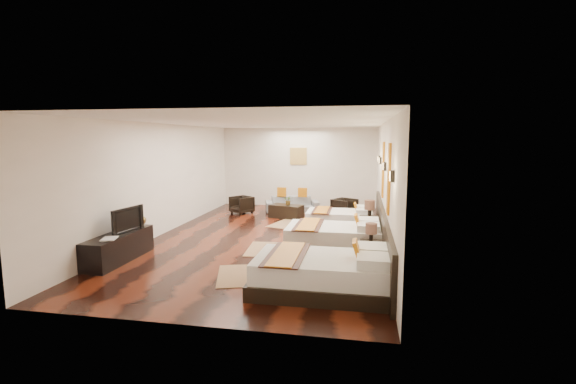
% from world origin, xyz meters
% --- Properties ---
extents(floor, '(5.50, 9.50, 0.01)m').
position_xyz_m(floor, '(0.00, 0.00, 0.00)').
color(floor, black).
rests_on(floor, ground).
extents(ceiling, '(5.50, 9.50, 0.01)m').
position_xyz_m(ceiling, '(0.00, 0.00, 2.80)').
color(ceiling, white).
rests_on(ceiling, floor).
extents(back_wall, '(5.50, 0.01, 2.80)m').
position_xyz_m(back_wall, '(0.00, 4.75, 1.40)').
color(back_wall, silver).
rests_on(back_wall, floor).
extents(left_wall, '(0.01, 9.50, 2.80)m').
position_xyz_m(left_wall, '(-2.75, 0.00, 1.40)').
color(left_wall, silver).
rests_on(left_wall, floor).
extents(right_wall, '(0.01, 9.50, 2.80)m').
position_xyz_m(right_wall, '(2.75, 0.00, 1.40)').
color(right_wall, silver).
rests_on(right_wall, floor).
extents(headboard_panel, '(0.08, 6.60, 0.90)m').
position_xyz_m(headboard_panel, '(2.71, -0.80, 0.45)').
color(headboard_panel, black).
rests_on(headboard_panel, floor).
extents(bed_near, '(2.25, 1.42, 0.86)m').
position_xyz_m(bed_near, '(1.70, -3.23, 0.29)').
color(bed_near, black).
rests_on(bed_near, floor).
extents(bed_mid, '(2.13, 1.34, 0.81)m').
position_xyz_m(bed_mid, '(1.70, -0.78, 0.28)').
color(bed_mid, black).
rests_on(bed_mid, floor).
extents(bed_far, '(1.86, 1.17, 0.71)m').
position_xyz_m(bed_far, '(1.69, 1.46, 0.24)').
color(bed_far, black).
rests_on(bed_far, floor).
extents(nightstand_a, '(0.42, 0.42, 0.82)m').
position_xyz_m(nightstand_a, '(2.44, -1.73, 0.29)').
color(nightstand_a, black).
rests_on(nightstand_a, floor).
extents(nightstand_b, '(0.47, 0.47, 0.94)m').
position_xyz_m(nightstand_b, '(2.44, 0.46, 0.33)').
color(nightstand_b, black).
rests_on(nightstand_b, floor).
extents(jute_mat_near, '(1.06, 1.36, 0.01)m').
position_xyz_m(jute_mat_near, '(0.13, -2.79, 0.01)').
color(jute_mat_near, '#916D4A').
rests_on(jute_mat_near, floor).
extents(jute_mat_mid, '(0.85, 1.26, 0.01)m').
position_xyz_m(jute_mat_mid, '(0.17, -1.04, 0.01)').
color(jute_mat_mid, '#916D4A').
rests_on(jute_mat_mid, floor).
extents(jute_mat_far, '(1.05, 1.36, 0.01)m').
position_xyz_m(jute_mat_far, '(0.17, 1.63, 0.01)').
color(jute_mat_far, '#916D4A').
rests_on(jute_mat_far, floor).
extents(tv_console, '(0.50, 1.80, 0.55)m').
position_xyz_m(tv_console, '(-2.50, -2.35, 0.28)').
color(tv_console, black).
rests_on(tv_console, floor).
extents(tv, '(0.24, 0.89, 0.51)m').
position_xyz_m(tv, '(-2.45, -2.19, 0.80)').
color(tv, black).
rests_on(tv, tv_console).
extents(book, '(0.35, 0.41, 0.03)m').
position_xyz_m(book, '(-2.50, -2.86, 0.57)').
color(book, black).
rests_on(book, tv_console).
extents(figurine, '(0.31, 0.31, 0.32)m').
position_xyz_m(figurine, '(-2.50, -1.59, 0.71)').
color(figurine, brown).
rests_on(figurine, tv_console).
extents(sofa, '(1.86, 1.15, 0.51)m').
position_xyz_m(sofa, '(-0.03, 3.60, 0.25)').
color(sofa, slate).
rests_on(sofa, floor).
extents(armchair_left, '(0.86, 0.87, 0.57)m').
position_xyz_m(armchair_left, '(-1.59, 2.98, 0.28)').
color(armchair_left, black).
rests_on(armchair_left, floor).
extents(armchair_right, '(0.89, 0.88, 0.59)m').
position_xyz_m(armchair_right, '(1.74, 2.94, 0.30)').
color(armchair_right, black).
rests_on(armchair_right, floor).
extents(coffee_table, '(1.10, 0.76, 0.40)m').
position_xyz_m(coffee_table, '(-0.03, 2.55, 0.20)').
color(coffee_table, black).
rests_on(coffee_table, floor).
extents(table_plant, '(0.31, 0.29, 0.28)m').
position_xyz_m(table_plant, '(0.04, 2.58, 0.54)').
color(table_plant, '#21561C').
rests_on(table_plant, coffee_table).
extents(orange_panel_a, '(0.04, 0.40, 1.30)m').
position_xyz_m(orange_panel_a, '(2.73, -1.90, 1.70)').
color(orange_panel_a, '#D86014').
rests_on(orange_panel_a, right_wall).
extents(orange_panel_b, '(0.04, 0.40, 1.30)m').
position_xyz_m(orange_panel_b, '(2.73, 0.30, 1.70)').
color(orange_panel_b, '#D86014').
rests_on(orange_panel_b, right_wall).
extents(sconce_near, '(0.07, 0.12, 0.18)m').
position_xyz_m(sconce_near, '(2.70, -3.00, 1.85)').
color(sconce_near, black).
rests_on(sconce_near, right_wall).
extents(sconce_mid, '(0.07, 0.12, 0.18)m').
position_xyz_m(sconce_mid, '(2.70, -0.80, 1.85)').
color(sconce_mid, black).
rests_on(sconce_mid, right_wall).
extents(sconce_far, '(0.07, 0.12, 0.18)m').
position_xyz_m(sconce_far, '(2.70, 1.40, 1.85)').
color(sconce_far, black).
rests_on(sconce_far, right_wall).
extents(sconce_lounge, '(0.07, 0.12, 0.18)m').
position_xyz_m(sconce_lounge, '(2.70, 2.30, 1.85)').
color(sconce_lounge, black).
rests_on(sconce_lounge, right_wall).
extents(gold_artwork, '(0.60, 0.04, 0.60)m').
position_xyz_m(gold_artwork, '(0.00, 4.73, 1.80)').
color(gold_artwork, '#AD873F').
rests_on(gold_artwork, back_wall).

